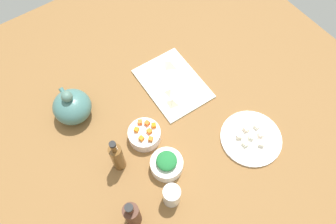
{
  "coord_description": "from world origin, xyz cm",
  "views": [
    {
      "loc": [
        -53.3,
        37.61,
        127.72
      ],
      "look_at": [
        0.0,
        0.0,
        8.0
      ],
      "focal_mm": 34.35,
      "sensor_mm": 36.0,
      "label": 1
    }
  ],
  "objects_px": {
    "bottle_0": "(117,157)",
    "drinking_glass_0": "(172,196)",
    "plate_tofu": "(251,138)",
    "bowl_greens": "(167,165)",
    "bowl_carrots": "(145,135)",
    "bottle_1": "(132,215)",
    "teapot": "(72,106)",
    "cutting_board": "(173,84)"
  },
  "relations": [
    {
      "from": "bottle_0",
      "to": "drinking_glass_0",
      "type": "xyz_separation_m",
      "value": [
        -0.23,
        -0.09,
        -0.03
      ]
    },
    {
      "from": "plate_tofu",
      "to": "bowl_greens",
      "type": "height_order",
      "value": "bowl_greens"
    },
    {
      "from": "bowl_carrots",
      "to": "drinking_glass_0",
      "type": "height_order",
      "value": "drinking_glass_0"
    },
    {
      "from": "drinking_glass_0",
      "to": "bowl_greens",
      "type": "bearing_deg",
      "value": -26.87
    },
    {
      "from": "bowl_greens",
      "to": "bottle_1",
      "type": "height_order",
      "value": "bottle_1"
    },
    {
      "from": "bowl_greens",
      "to": "teapot",
      "type": "distance_m",
      "value": 0.47
    },
    {
      "from": "cutting_board",
      "to": "bowl_carrots",
      "type": "bearing_deg",
      "value": 121.0
    },
    {
      "from": "cutting_board",
      "to": "drinking_glass_0",
      "type": "xyz_separation_m",
      "value": [
        -0.43,
        0.31,
        0.05
      ]
    },
    {
      "from": "cutting_board",
      "to": "bowl_carrots",
      "type": "height_order",
      "value": "bowl_carrots"
    },
    {
      "from": "drinking_glass_0",
      "to": "bottle_1",
      "type": "bearing_deg",
      "value": 83.02
    },
    {
      "from": "bottle_0",
      "to": "cutting_board",
      "type": "bearing_deg",
      "value": -64.1
    },
    {
      "from": "teapot",
      "to": "plate_tofu",
      "type": "bearing_deg",
      "value": -134.22
    },
    {
      "from": "bottle_1",
      "to": "drinking_glass_0",
      "type": "xyz_separation_m",
      "value": [
        -0.02,
        -0.16,
        -0.03
      ]
    },
    {
      "from": "bowl_greens",
      "to": "drinking_glass_0",
      "type": "xyz_separation_m",
      "value": [
        -0.12,
        0.06,
        0.03
      ]
    },
    {
      "from": "plate_tofu",
      "to": "bowl_carrots",
      "type": "relative_size",
      "value": 1.9
    },
    {
      "from": "teapot",
      "to": "bottle_0",
      "type": "distance_m",
      "value": 0.32
    },
    {
      "from": "plate_tofu",
      "to": "drinking_glass_0",
      "type": "xyz_separation_m",
      "value": [
        -0.01,
        0.42,
        0.05
      ]
    },
    {
      "from": "bowl_carrots",
      "to": "bottle_1",
      "type": "xyz_separation_m",
      "value": [
        -0.26,
        0.21,
        0.06
      ]
    },
    {
      "from": "cutting_board",
      "to": "bottle_0",
      "type": "bearing_deg",
      "value": 115.9
    },
    {
      "from": "bottle_0",
      "to": "bottle_1",
      "type": "bearing_deg",
      "value": 162.55
    },
    {
      "from": "bottle_0",
      "to": "bottle_1",
      "type": "distance_m",
      "value": 0.22
    },
    {
      "from": "bowl_carrots",
      "to": "bottle_0",
      "type": "relative_size",
      "value": 0.63
    },
    {
      "from": "teapot",
      "to": "bowl_greens",
      "type": "bearing_deg",
      "value": -156.61
    },
    {
      "from": "bowl_greens",
      "to": "bottle_1",
      "type": "relative_size",
      "value": 0.64
    },
    {
      "from": "teapot",
      "to": "drinking_glass_0",
      "type": "relative_size",
      "value": 1.66
    },
    {
      "from": "bottle_1",
      "to": "teapot",
      "type": "bearing_deg",
      "value": -3.12
    },
    {
      "from": "bowl_greens",
      "to": "bottle_1",
      "type": "distance_m",
      "value": 0.24
    },
    {
      "from": "cutting_board",
      "to": "drinking_glass_0",
      "type": "bearing_deg",
      "value": 143.92
    },
    {
      "from": "teapot",
      "to": "bottle_1",
      "type": "relative_size",
      "value": 0.88
    },
    {
      "from": "plate_tofu",
      "to": "teapot",
      "type": "xyz_separation_m",
      "value": [
        0.53,
        0.55,
        0.06
      ]
    },
    {
      "from": "bowl_carrots",
      "to": "bottle_0",
      "type": "distance_m",
      "value": 0.17
    },
    {
      "from": "bowl_carrots",
      "to": "teapot",
      "type": "distance_m",
      "value": 0.33
    },
    {
      "from": "bottle_1",
      "to": "drinking_glass_0",
      "type": "relative_size",
      "value": 1.88
    },
    {
      "from": "teapot",
      "to": "bowl_carrots",
      "type": "bearing_deg",
      "value": -145.6
    },
    {
      "from": "cutting_board",
      "to": "teapot",
      "type": "height_order",
      "value": "teapot"
    },
    {
      "from": "teapot",
      "to": "bottle_1",
      "type": "height_order",
      "value": "bottle_1"
    },
    {
      "from": "bowl_greens",
      "to": "plate_tofu",
      "type": "bearing_deg",
      "value": -105.83
    },
    {
      "from": "bowl_greens",
      "to": "teapot",
      "type": "relative_size",
      "value": 0.73
    },
    {
      "from": "bowl_greens",
      "to": "drinking_glass_0",
      "type": "height_order",
      "value": "drinking_glass_0"
    },
    {
      "from": "cutting_board",
      "to": "bottle_0",
      "type": "xyz_separation_m",
      "value": [
        -0.19,
        0.4,
        0.08
      ]
    },
    {
      "from": "teapot",
      "to": "bottle_0",
      "type": "height_order",
      "value": "bottle_0"
    },
    {
      "from": "cutting_board",
      "to": "bottle_1",
      "type": "distance_m",
      "value": 0.63
    }
  ]
}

